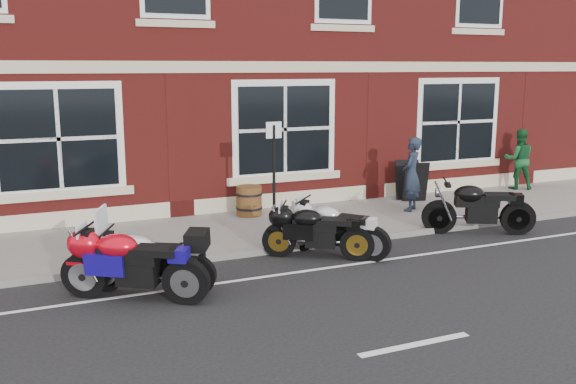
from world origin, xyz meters
The scene contains 13 objects.
ground centered at (0.00, 0.00, 0.00)m, with size 80.00×80.00×0.00m, color black.
sidewalk centered at (0.00, 3.00, 0.06)m, with size 30.00×3.00×0.12m, color slate.
kerb centered at (0.00, 1.42, 0.06)m, with size 30.00×0.16×0.12m, color slate.
moto_touring_silver centered at (-2.66, 0.26, 0.55)m, with size 1.84×1.14×1.35m.
moto_sport_red centered at (-2.92, 0.01, 0.59)m, with size 1.98×1.41×1.03m.
moto_sport_black centered at (0.50, 0.81, 0.53)m, with size 1.76×1.24×0.92m.
moto_sport_silver centered at (0.90, 0.85, 0.54)m, with size 1.40×1.72×0.94m.
moto_naked_black centered at (4.28, 1.02, 0.60)m, with size 2.11×1.19×1.04m.
pedestrian_left centered at (4.00, 2.94, 0.98)m, with size 0.62×0.41×1.71m, color #1C2333.
pedestrian_right centered at (8.23, 4.02, 0.94)m, with size 0.79×0.62×1.63m, color #164D25.
a_board_sign centered at (4.66, 3.87, 0.62)m, with size 0.60×0.40×1.00m, color black, non-canonical shape.
barrel_planter centered at (0.41, 4.00, 0.45)m, with size 0.60×0.60×0.67m.
parking_sign centered at (0.26, 2.20, 1.42)m, with size 0.32×0.06×2.25m.
Camera 1 is at (-4.48, -9.20, 3.42)m, focal length 40.00 mm.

